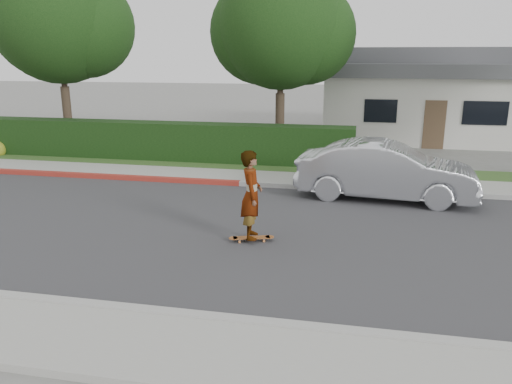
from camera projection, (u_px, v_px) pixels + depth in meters
The scene contains 15 objects.
ground at pixel (160, 226), 11.99m from camera, with size 120.00×120.00×0.00m, color slate.
road at pixel (160, 226), 11.99m from camera, with size 60.00×8.00×0.01m, color #2D2D30.
curb_near at pixel (64, 304), 8.10m from camera, with size 60.00×0.20×0.15m, color #9E9E99.
sidewalk_near at pixel (30, 334), 7.25m from camera, with size 60.00×1.60×0.12m, color gray.
curb_far at pixel (209, 182), 15.85m from camera, with size 60.00×0.20×0.15m, color #9E9E99.
curb_red_section at pixel (67, 175), 16.80m from camera, with size 12.00×0.21×0.15m, color maroon.
sidewalk_far at pixel (217, 176), 16.70m from camera, with size 60.00×1.60×0.12m, color gray.
planting_strip at pixel (229, 166), 18.22m from camera, with size 60.00×1.60×0.10m, color #2D4C1E.
hedge at pixel (157, 142), 19.17m from camera, with size 15.00×1.00×1.50m, color black.
tree_left at pixel (60, 22), 20.23m from camera, with size 5.99×5.21×8.00m.
tree_center at pixel (281, 30), 19.09m from camera, with size 5.66×4.84×7.44m.
house at pixel (429, 93), 25.02m from camera, with size 10.60×8.60×4.30m.
skateboard at pixel (252, 238), 10.97m from camera, with size 1.01×0.48×0.09m.
skateboarder at pixel (251, 195), 10.71m from camera, with size 0.71×0.46×1.94m, color white.
car_silver at pixel (386, 171), 14.06m from camera, with size 1.73×4.95×1.63m, color silver.
Camera 1 is at (4.50, -10.66, 3.98)m, focal length 35.00 mm.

